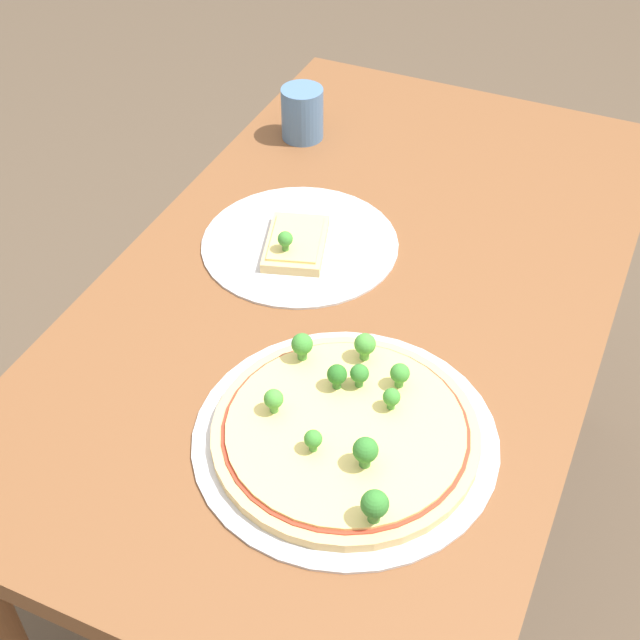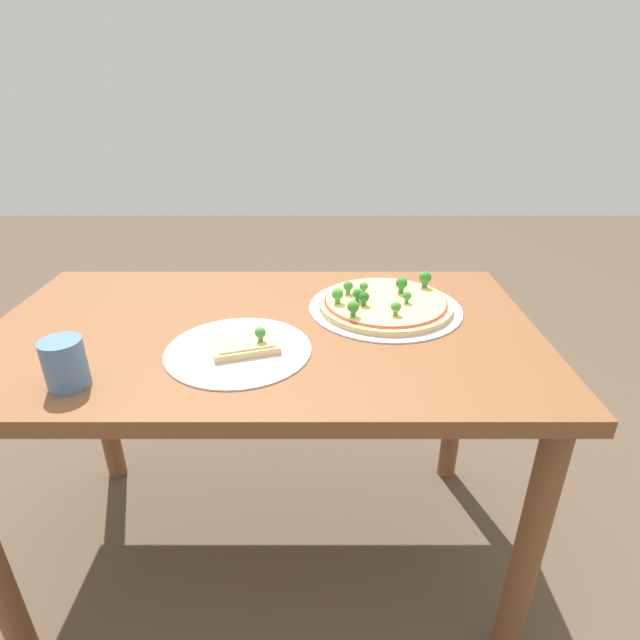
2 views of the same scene
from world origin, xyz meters
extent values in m
plane|color=brown|center=(0.00, 0.00, 0.00)|extent=(8.00, 8.00, 0.00)
cube|color=brown|center=(0.00, 0.00, 0.71)|extent=(1.28, 0.73, 0.04)
cylinder|color=brown|center=(-0.58, -0.31, 0.35)|extent=(0.06, 0.06, 0.70)
cylinder|color=brown|center=(-0.58, 0.31, 0.35)|extent=(0.06, 0.06, 0.70)
cylinder|color=silver|center=(0.30, 0.10, 0.73)|extent=(0.38, 0.38, 0.00)
cylinder|color=#DBB775|center=(0.30, 0.10, 0.74)|extent=(0.33, 0.33, 0.01)
cylinder|color=#B73823|center=(0.30, 0.10, 0.75)|extent=(0.31, 0.31, 0.00)
cylinder|color=#EACC75|center=(0.30, 0.10, 0.75)|extent=(0.30, 0.30, 0.00)
sphere|color=#286B23|center=(0.24, 0.06, 0.78)|extent=(0.03, 0.03, 0.03)
cylinder|color=#37742D|center=(0.24, 0.06, 0.76)|extent=(0.01, 0.01, 0.01)
sphere|color=#479338|center=(0.18, 0.08, 0.78)|extent=(0.03, 0.03, 0.03)
cylinder|color=#51973E|center=(0.18, 0.08, 0.76)|extent=(0.01, 0.01, 0.01)
sphere|color=#337A2D|center=(0.41, 0.18, 0.79)|extent=(0.03, 0.03, 0.03)
cylinder|color=#3F8136|center=(0.41, 0.18, 0.76)|extent=(0.01, 0.01, 0.01)
sphere|color=#479338|center=(0.31, 0.01, 0.78)|extent=(0.02, 0.02, 0.02)
cylinder|color=#51973E|center=(0.31, 0.01, 0.76)|extent=(0.01, 0.01, 0.01)
sphere|color=#3D8933|center=(0.25, 0.14, 0.78)|extent=(0.02, 0.02, 0.02)
cylinder|color=#488E3A|center=(0.25, 0.14, 0.76)|extent=(0.01, 0.01, 0.01)
sphere|color=#3D8933|center=(0.35, 0.08, 0.78)|extent=(0.02, 0.02, 0.02)
cylinder|color=#488E3A|center=(0.35, 0.08, 0.76)|extent=(0.01, 0.01, 0.01)
sphere|color=#337A2D|center=(0.23, 0.09, 0.78)|extent=(0.02, 0.02, 0.02)
cylinder|color=#3F8136|center=(0.23, 0.09, 0.76)|extent=(0.01, 0.01, 0.01)
sphere|color=#337A2D|center=(0.34, 0.14, 0.78)|extent=(0.03, 0.03, 0.03)
cylinder|color=#3F8136|center=(0.34, 0.14, 0.76)|extent=(0.01, 0.01, 0.01)
sphere|color=#3D8933|center=(0.21, 0.00, 0.78)|extent=(0.03, 0.03, 0.03)
cylinder|color=#488E3A|center=(0.21, 0.00, 0.76)|extent=(0.01, 0.01, 0.01)
sphere|color=#3D8933|center=(0.21, 0.14, 0.78)|extent=(0.03, 0.03, 0.03)
cylinder|color=#488E3A|center=(0.21, 0.14, 0.76)|extent=(0.01, 0.01, 0.01)
cylinder|color=silver|center=(-0.04, -0.12, 0.73)|extent=(0.31, 0.31, 0.00)
cube|color=#DBB775|center=(-0.02, -0.12, 0.74)|extent=(0.16, 0.13, 0.02)
cube|color=#EACC75|center=(-0.02, -0.12, 0.75)|extent=(0.13, 0.11, 0.00)
sphere|color=#3D8933|center=(0.01, -0.12, 0.78)|extent=(0.02, 0.02, 0.02)
cylinder|color=#488E3A|center=(0.01, -0.12, 0.76)|extent=(0.01, 0.01, 0.01)
cylinder|color=#4C7099|center=(-0.34, -0.25, 0.78)|extent=(0.08, 0.08, 0.10)
camera|label=1|loc=(0.97, 0.36, 1.59)|focal=50.00mm
camera|label=2|loc=(0.14, -1.05, 1.25)|focal=28.00mm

